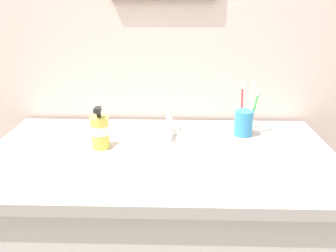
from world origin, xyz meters
name	(u,v)px	position (x,y,z in m)	size (l,w,h in m)	color
tiled_wall_back	(164,46)	(0.00, 0.36, 1.20)	(2.41, 0.04, 2.40)	beige
sink_basin	(168,164)	(0.03, -0.01, 0.85)	(0.39, 0.39, 0.11)	white
faucet	(169,121)	(0.03, 0.17, 0.94)	(0.02, 0.15, 0.11)	silver
toothbrush_cup	(243,123)	(0.31, 0.16, 0.94)	(0.07, 0.07, 0.10)	#338CCC
toothbrush_red	(242,104)	(0.31, 0.21, 1.00)	(0.01, 0.06, 0.19)	red
toothbrush_green	(254,108)	(0.35, 0.18, 0.99)	(0.05, 0.04, 0.17)	green
toothbrush_white	(252,104)	(0.34, 0.17, 1.02)	(0.03, 0.02, 0.21)	white
soap_dispenser	(100,131)	(-0.21, 0.03, 0.95)	(0.07, 0.07, 0.15)	#DBCC4C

